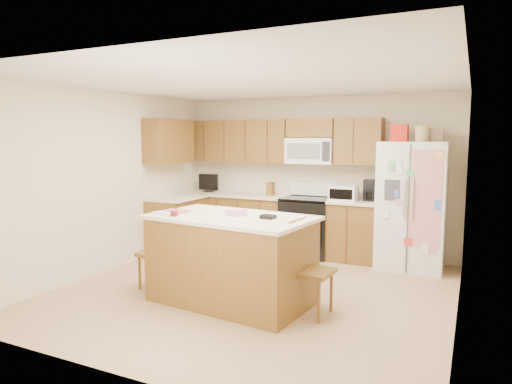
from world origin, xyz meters
The scene contains 9 objects.
ground centered at (0.00, 0.00, 0.00)m, with size 4.50×4.50×0.00m, color tan.
room_shell centered at (0.00, 0.00, 1.44)m, with size 4.60×4.60×2.52m.
cabinetry centered at (-0.98, 1.79, 0.91)m, with size 3.36×1.56×2.15m.
stove centered at (0.00, 1.94, 0.47)m, with size 0.76×0.65×1.13m.
refrigerator centered at (1.57, 1.87, 0.92)m, with size 0.90×0.79×2.04m.
island centered at (-0.08, -0.44, 0.50)m, with size 1.91×1.24×1.08m.
windsor_chair_left centered at (-1.10, -0.42, 0.44)m, with size 0.45×0.47×0.94m.
windsor_chair_back centered at (-0.16, 0.24, 0.46)m, with size 0.51×0.49×0.98m.
windsor_chair_right centered at (0.84, -0.41, 0.47)m, with size 0.44×0.46×1.00m.
Camera 1 is at (2.34, -4.83, 1.84)m, focal length 32.00 mm.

